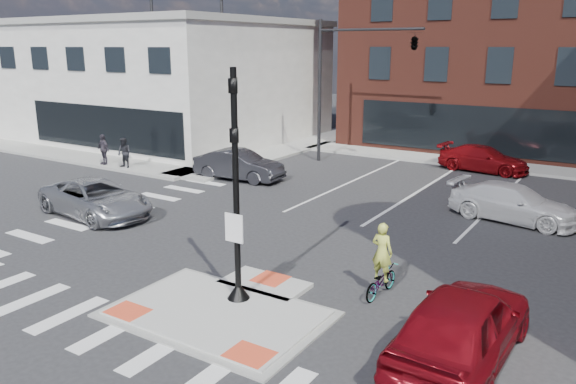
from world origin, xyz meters
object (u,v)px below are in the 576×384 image
Objects in this scene: cyclist at (381,271)px; pedestrian_a at (124,153)px; silver_suv at (96,198)px; bg_car_red at (483,159)px; bg_car_dark at (239,165)px; pedestrian_b at (103,149)px; red_sedan at (462,324)px; white_pickup at (514,203)px.

cyclist is 19.43m from pedestrian_a.
bg_car_red is (10.91, 16.61, -0.04)m from silver_suv.
silver_suv reaches higher than bg_car_red.
bg_car_dark is at bearing -33.55° from cyclist.
pedestrian_a is at bearing -17.90° from cyclist.
pedestrian_b reaches higher than pedestrian_a.
bg_car_dark is (-14.25, 10.91, -0.10)m from red_sedan.
bg_car_red is (-3.20, 8.38, -0.02)m from white_pickup.
silver_suv is 19.87m from bg_car_red.
white_pickup is at bearing -96.29° from cyclist.
bg_car_dark is at bearing 18.97° from pedestrian_b.
silver_suv is at bearing 0.32° from cyclist.
white_pickup is 21.41m from pedestrian_b.
red_sedan is (15.25, -2.89, 0.14)m from silver_suv.
silver_suv is at bearing -8.94° from red_sedan.
bg_car_red is (-4.34, 19.50, -0.18)m from red_sedan.
pedestrian_a reaches higher than white_pickup.
cyclist is at bearing 177.92° from white_pickup.
cyclist is 1.23× the size of pedestrian_b.
pedestrian_b is at bearing 179.72° from pedestrian_a.
pedestrian_b reaches higher than bg_car_red.
pedestrian_a is at bearing 127.14° from bg_car_red.
pedestrian_a is (-20.80, 9.32, 0.11)m from red_sedan.
white_pickup is (-1.14, 11.12, -0.16)m from red_sedan.
pedestrian_b is (-21.33, -1.80, 0.29)m from white_pickup.
cyclist is at bearing -132.35° from bg_car_dark.
cyclist is at bearing -86.69° from silver_suv.
silver_suv is 8.08m from bg_car_dark.
red_sedan reaches higher than silver_suv.
silver_suv is 3.10× the size of pedestrian_b.
pedestrian_a reaches higher than red_sedan.
cyclist reaches higher than white_pickup.
silver_suv is at bearing -33.66° from pedestrian_b.
red_sedan is 24.33m from pedestrian_b.
bg_car_red is 2.27× the size of cyclist.
pedestrian_b is at bearing 96.03° from bg_car_dark.
pedestrian_b is at bearing 55.19° from silver_suv.
cyclist reaches higher than red_sedan.
pedestrian_a is at bearing 8.00° from pedestrian_b.
white_pickup is at bearing -94.03° from bg_car_dark.
white_pickup is 13.11m from bg_car_dark.
pedestrian_a is at bearing -22.34° from red_sedan.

